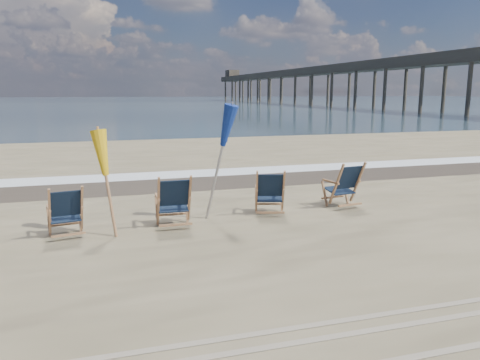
{
  "coord_description": "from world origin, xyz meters",
  "views": [
    {
      "loc": [
        -2.67,
        -6.75,
        2.67
      ],
      "look_at": [
        0.0,
        2.2,
        0.9
      ],
      "focal_mm": 35.0,
      "sensor_mm": 36.0,
      "label": 1
    }
  ],
  "objects": [
    {
      "name": "beach_chair_3",
      "position": [
        3.03,
        2.71,
        0.55
      ],
      "size": [
        0.82,
        0.89,
        1.1
      ],
      "primitive_type": null,
      "rotation": [
        0.0,
        0.0,
        3.3
      ],
      "color": "black",
      "rests_on": "ground"
    },
    {
      "name": "surf_foam",
      "position": [
        0.0,
        8.3,
        0.0
      ],
      "size": [
        200.0,
        1.4,
        0.01
      ],
      "primitive_type": "cube",
      "color": "silver",
      "rests_on": "ground"
    },
    {
      "name": "tire_tracks",
      "position": [
        0.0,
        -2.8,
        0.01
      ],
      "size": [
        80.0,
        1.3,
        0.01
      ],
      "primitive_type": null,
      "color": "gray",
      "rests_on": "ground"
    },
    {
      "name": "beach_chair_2",
      "position": [
        1.06,
        2.45,
        0.52
      ],
      "size": [
        0.85,
        0.9,
        1.03
      ],
      "primitive_type": null,
      "rotation": [
        0.0,
        0.0,
        2.85
      ],
      "color": "black",
      "rests_on": "ground"
    },
    {
      "name": "wet_sand_strip",
      "position": [
        0.0,
        6.8,
        0.0
      ],
      "size": [
        200.0,
        2.6,
        0.0
      ],
      "primitive_type": "cube",
      "color": "#42362A",
      "rests_on": "ground"
    },
    {
      "name": "fishing_pier",
      "position": [
        38.0,
        74.0,
        4.65
      ],
      "size": [
        4.4,
        140.0,
        9.3
      ],
      "primitive_type": null,
      "color": "#4C4337",
      "rests_on": "ground"
    },
    {
      "name": "beach_chair_1",
      "position": [
        -1.05,
        2.16,
        0.54
      ],
      "size": [
        0.71,
        0.8,
        1.09
      ],
      "primitive_type": null,
      "rotation": [
        0.0,
        0.0,
        3.12
      ],
      "color": "black",
      "rests_on": "ground"
    },
    {
      "name": "beach_chair_0",
      "position": [
        -3.08,
        2.16,
        0.5
      ],
      "size": [
        0.76,
        0.82,
        1.0
      ],
      "primitive_type": null,
      "rotation": [
        0.0,
        0.0,
        3.32
      ],
      "color": "black",
      "rests_on": "ground"
    },
    {
      "name": "umbrella_yellow",
      "position": [
        -2.59,
        2.11,
        1.47
      ],
      "size": [
        0.3,
        0.3,
        1.99
      ],
      "color": "#AF794E",
      "rests_on": "ground"
    },
    {
      "name": "umbrella_blue",
      "position": [
        -0.38,
        2.55,
        1.92
      ],
      "size": [
        0.3,
        0.3,
        2.46
      ],
      "color": "#A5A5AD",
      "rests_on": "ground"
    },
    {
      "name": "ocean",
      "position": [
        0.0,
        128.0,
        0.0
      ],
      "size": [
        400.0,
        400.0,
        0.0
      ],
      "primitive_type": "plane",
      "color": "#344957",
      "rests_on": "ground"
    }
  ]
}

